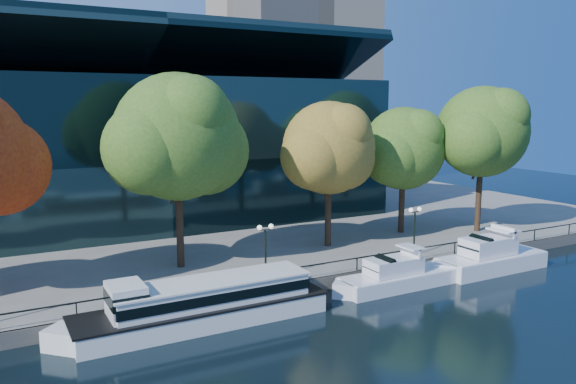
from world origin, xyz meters
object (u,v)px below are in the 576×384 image
tree_4 (405,150)px  lamp_2 (415,220)px  tree_3 (331,150)px  lamp_1 (265,239)px  cruiser_far (488,258)px  tree_2 (180,140)px  tour_boat (197,303)px  cruiser_near (394,276)px  tree_5 (484,134)px

tree_4 → lamp_2: tree_4 is taller
tree_3 → lamp_1: (-9.35, -6.08, -5.50)m
cruiser_far → tree_2: tree_2 is taller
tour_boat → tree_2: (2.17, 9.20, 9.39)m
cruiser_far → cruiser_near: bearing=178.2°
tree_3 → tree_4: size_ratio=1.04×
tree_3 → tree_5: 16.36m
cruiser_near → tree_4: tree_4 is taller
cruiser_near → tree_5: size_ratio=0.73×
tree_4 → cruiser_far: bearing=-92.1°
cruiser_near → tree_4: (9.75, 10.65, 8.09)m
cruiser_far → lamp_2: lamp_2 is taller
cruiser_near → tree_2: bearing=143.2°
tree_4 → lamp_2: 9.91m
tour_boat → tree_4: (24.72, 10.28, 7.64)m
tree_3 → lamp_1: size_ratio=3.15×
tree_2 → tree_3: size_ratio=1.16×
cruiser_near → lamp_2: (4.98, 3.57, 3.05)m
tour_boat → tree_3: size_ratio=1.35×
cruiser_far → tree_5: (7.47, 7.84, 9.43)m
tree_5 → lamp_2: tree_5 is taller
lamp_1 → tree_2: bearing=124.3°
tour_boat → cruiser_near: bearing=-1.4°
tour_boat → tree_4: 27.84m
tree_5 → lamp_1: tree_5 is taller
cruiser_near → tree_4: bearing=47.5°
tree_4 → lamp_1: 20.41m
cruiser_near → tree_4: size_ratio=0.85×
cruiser_near → tree_2: tree_2 is taller
tree_3 → tree_4: bearing=6.3°
cruiser_far → lamp_2: 6.49m
tour_boat → lamp_2: bearing=9.1°
cruiser_near → lamp_2: bearing=35.6°
cruiser_far → tree_4: (0.40, 10.95, 7.89)m
cruiser_near → lamp_1: bearing=157.7°
tree_5 → tree_2: bearing=176.1°
tour_boat → tree_3: tree_3 is taller
cruiser_near → tree_2: size_ratio=0.70×
tree_3 → tree_5: (16.19, -2.11, 1.08)m
tree_3 → lamp_2: tree_3 is taller
tour_boat → lamp_1: 7.49m
tour_boat → lamp_2: lamp_2 is taller
tree_4 → lamp_1: bearing=-159.0°
tree_5 → tree_3: bearing=172.6°
tour_boat → tree_5: size_ratio=1.21×
tour_boat → lamp_1: (6.25, 3.20, 2.60)m
tour_boat → lamp_1: lamp_1 is taller
tree_3 → cruiser_far: bearing=-48.8°
lamp_1 → lamp_2: 13.70m
tour_boat → cruiser_near: (14.97, -0.37, -0.45)m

